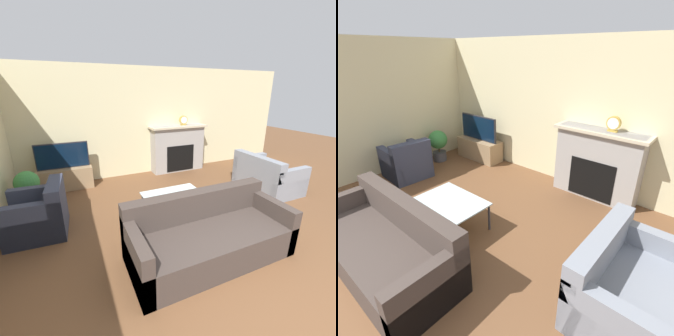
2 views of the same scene
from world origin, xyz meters
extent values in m
cube|color=beige|center=(0.00, 4.72, 1.35)|extent=(8.82, 0.06, 2.70)
cube|color=beige|center=(-2.94, 2.34, 1.35)|extent=(0.06, 7.69, 2.70)
cube|color=#9E9993|center=(0.97, 4.50, 0.62)|extent=(1.45, 0.37, 1.25)
cube|color=black|center=(0.97, 4.31, 0.39)|extent=(0.80, 0.01, 0.70)
cube|color=beige|center=(0.97, 4.47, 1.22)|extent=(1.57, 0.43, 0.05)
cube|color=#997A56|center=(-1.91, 4.39, 0.25)|extent=(1.14, 0.44, 0.49)
cube|color=#232328|center=(-1.91, 4.39, 0.78)|extent=(1.08, 0.05, 0.57)
cube|color=black|center=(-1.91, 4.36, 0.78)|extent=(1.04, 0.01, 0.53)
cube|color=#3D332D|center=(-0.22, 1.15, 0.21)|extent=(2.16, 0.91, 0.42)
cube|color=#3D332D|center=(-0.22, 1.50, 0.62)|extent=(2.16, 0.20, 0.40)
cube|color=#3D332D|center=(-1.23, 1.15, 0.33)|extent=(0.14, 0.91, 0.66)
cube|color=#3D332D|center=(0.79, 1.15, 0.33)|extent=(0.14, 0.91, 0.66)
cube|color=gray|center=(2.24, 2.49, 0.21)|extent=(0.91, 1.30, 0.42)
cube|color=gray|center=(1.88, 2.49, 0.62)|extent=(0.20, 1.30, 0.40)
cube|color=gray|center=(2.24, 1.91, 0.33)|extent=(0.91, 0.14, 0.66)
cube|color=gray|center=(2.24, 3.07, 0.33)|extent=(0.91, 0.14, 0.66)
cube|color=#33384C|center=(-2.35, 2.69, 0.21)|extent=(0.87, 0.84, 0.42)
cube|color=#33384C|center=(-2.04, 2.67, 0.62)|extent=(0.25, 0.80, 0.40)
cube|color=#33384C|center=(-2.33, 3.01, 0.33)|extent=(0.83, 0.19, 0.66)
cube|color=#33384C|center=(-2.37, 2.37, 0.33)|extent=(0.83, 0.19, 0.66)
cylinder|color=#333338|center=(-0.70, 1.90, 0.22)|extent=(0.04, 0.04, 0.43)
cylinder|color=#333338|center=(0.23, 1.90, 0.22)|extent=(0.04, 0.04, 0.43)
cylinder|color=#333338|center=(-0.70, 2.52, 0.22)|extent=(0.04, 0.04, 0.43)
cylinder|color=#333338|center=(0.23, 2.52, 0.22)|extent=(0.04, 0.04, 0.43)
cube|color=silver|center=(-0.24, 2.21, 0.44)|extent=(1.01, 0.70, 0.02)
cylinder|color=#47474C|center=(-2.56, 3.66, 0.11)|extent=(0.32, 0.32, 0.22)
cylinder|color=#4C3823|center=(-2.56, 3.66, 0.29)|extent=(0.03, 0.03, 0.13)
sphere|color=#387F3D|center=(-2.56, 3.66, 0.52)|extent=(0.43, 0.43, 0.43)
cube|color=#B79338|center=(1.13, 4.50, 1.26)|extent=(0.16, 0.07, 0.03)
cylinder|color=#B79338|center=(1.13, 4.50, 1.39)|extent=(0.22, 0.07, 0.22)
cylinder|color=white|center=(1.13, 4.46, 1.39)|extent=(0.18, 0.00, 0.18)
camera|label=1|loc=(-1.75, -0.89, 2.13)|focal=24.00mm
camera|label=2|loc=(2.52, 0.27, 2.47)|focal=28.00mm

